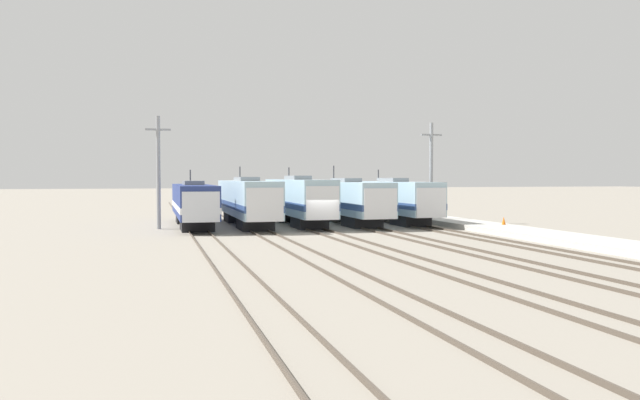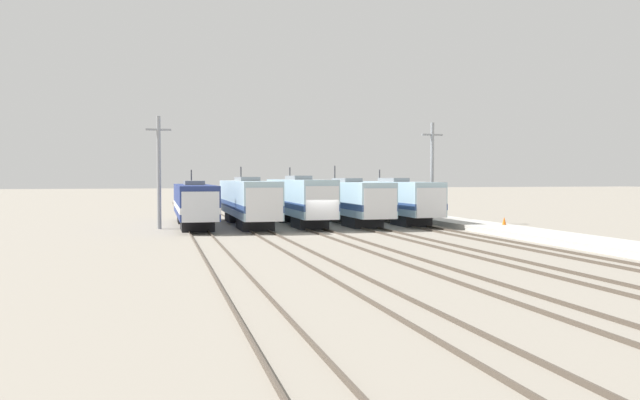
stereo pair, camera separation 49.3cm
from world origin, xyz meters
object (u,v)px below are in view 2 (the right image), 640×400
at_px(locomotive_center_left, 248,201).
at_px(catenary_tower_right, 432,171).
at_px(locomotive_center, 300,200).
at_px(traffic_cone, 504,221).
at_px(locomotive_far_right, 395,200).
at_px(locomotive_center_right, 348,200).
at_px(locomotive_far_left, 194,203).
at_px(catenary_tower_left, 159,171).

height_order(locomotive_center_left, catenary_tower_right, catenary_tower_right).
bearing_deg(locomotive_center, traffic_cone, -33.25).
xyz_separation_m(locomotive_center_left, locomotive_far_right, (13.74, 0.17, -0.04)).
height_order(locomotive_center, locomotive_center_right, locomotive_center_right).
height_order(locomotive_far_left, catenary_tower_right, catenary_tower_right).
xyz_separation_m(locomotive_far_left, locomotive_center_left, (4.58, -0.18, 0.15)).
bearing_deg(traffic_cone, locomotive_center_right, 135.63).
relative_size(catenary_tower_left, catenary_tower_right, 1.00).
bearing_deg(locomotive_far_left, catenary_tower_left, -149.79).
relative_size(catenary_tower_left, traffic_cone, 14.14).
distance_m(locomotive_center, catenary_tower_left, 12.39).
bearing_deg(locomotive_center_right, locomotive_center, -177.16).
bearing_deg(locomotive_far_left, catenary_tower_right, -4.54).
distance_m(locomotive_center_right, catenary_tower_left, 16.92).
relative_size(locomotive_center_right, catenary_tower_left, 1.96).
bearing_deg(locomotive_center_right, catenary_tower_right, -11.98).
relative_size(locomotive_far_left, locomotive_center_left, 0.95).
xyz_separation_m(locomotive_center, catenary_tower_right, (12.10, -1.37, 2.53)).
bearing_deg(locomotive_center_left, locomotive_far_left, 177.76).
height_order(catenary_tower_left, catenary_tower_right, same).
relative_size(locomotive_far_left, locomotive_center, 1.05).
xyz_separation_m(locomotive_far_left, traffic_cone, (23.74, -9.88, -1.28)).
xyz_separation_m(locomotive_far_right, traffic_cone, (5.43, -9.87, -1.39)).
bearing_deg(locomotive_center, locomotive_far_left, 178.01).
height_order(locomotive_far_left, locomotive_center_left, locomotive_center_left).
bearing_deg(locomotive_center_left, locomotive_center, -1.74).
bearing_deg(locomotive_center_left, locomotive_center_right, 0.55).
distance_m(locomotive_far_left, locomotive_center_right, 13.74).
xyz_separation_m(locomotive_center_left, locomotive_center, (4.58, -0.14, 0.05)).
relative_size(locomotive_center, locomotive_center_right, 0.94).
relative_size(locomotive_center, traffic_cone, 26.00).
relative_size(locomotive_far_left, catenary_tower_left, 1.94).
bearing_deg(locomotive_center_right, catenary_tower_left, -174.52).
relative_size(catenary_tower_right, traffic_cone, 14.14).
bearing_deg(locomotive_center, catenary_tower_left, -173.52).
xyz_separation_m(locomotive_center_left, catenary_tower_left, (-7.48, -1.51, 2.58)).
bearing_deg(catenary_tower_left, catenary_tower_right, 0.00).
height_order(locomotive_far_right, traffic_cone, locomotive_far_right).
distance_m(locomotive_far_left, locomotive_center, 9.17).
height_order(locomotive_far_left, traffic_cone, locomotive_far_left).
relative_size(locomotive_center_left, locomotive_center, 1.11).
bearing_deg(traffic_cone, locomotive_center_left, 153.15).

